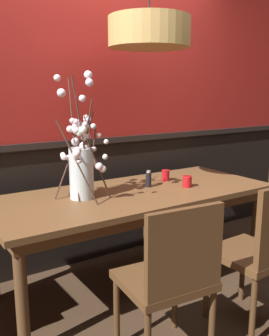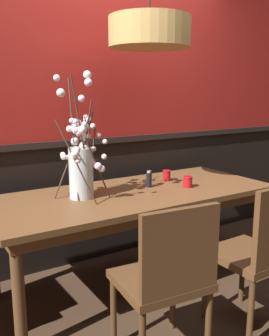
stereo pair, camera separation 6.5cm
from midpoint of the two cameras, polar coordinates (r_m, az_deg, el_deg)
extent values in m
plane|color=#422D1E|center=(3.01, 0.64, -17.19)|extent=(24.00, 24.00, 0.00)
cube|color=black|center=(3.32, -5.15, -4.88)|extent=(4.62, 0.12, 1.02)
cube|color=black|center=(3.20, -5.24, 4.26)|extent=(4.62, 0.14, 0.05)
cube|color=#B2231E|center=(3.22, -5.64, 20.66)|extent=(4.62, 0.12, 1.87)
cube|color=brown|center=(2.74, 0.68, -4.00)|extent=(2.10, 0.88, 0.04)
cube|color=brown|center=(2.76, 0.68, -5.20)|extent=(1.99, 0.77, 0.08)
cylinder|color=brown|center=(2.23, -16.46, -18.64)|extent=(0.07, 0.07, 0.69)
cylinder|color=brown|center=(3.22, 18.86, -9.06)|extent=(0.07, 0.07, 0.69)
cylinder|color=brown|center=(3.67, 10.45, -6.08)|extent=(0.07, 0.07, 0.69)
cube|color=brown|center=(2.47, 17.82, -12.66)|extent=(0.42, 0.43, 0.04)
cylinder|color=#492F1A|center=(2.56, 11.53, -17.39)|extent=(0.04, 0.04, 0.44)
cylinder|color=#492F1A|center=(2.80, 16.89, -15.05)|extent=(0.04, 0.04, 0.44)
cylinder|color=#492F1A|center=(2.36, 18.19, -20.54)|extent=(0.04, 0.04, 0.44)
cube|color=brown|center=(2.09, 4.86, -16.79)|extent=(0.49, 0.45, 0.04)
cube|color=brown|center=(1.85, 8.06, -12.60)|extent=(0.44, 0.08, 0.44)
cylinder|color=#492F1A|center=(2.27, -2.36, -21.32)|extent=(0.04, 0.04, 0.43)
cylinder|color=#492F1A|center=(2.43, 6.71, -18.92)|extent=(0.04, 0.04, 0.43)
cylinder|color=#492F1A|center=(2.20, 12.17, -22.84)|extent=(0.04, 0.04, 0.43)
cube|color=brown|center=(3.59, -1.58, -4.60)|extent=(0.46, 0.45, 0.04)
cube|color=brown|center=(3.70, -2.93, -0.41)|extent=(0.41, 0.06, 0.42)
cylinder|color=#492F1A|center=(3.60, 2.42, -8.51)|extent=(0.04, 0.04, 0.43)
cylinder|color=#492F1A|center=(3.44, -2.98, -9.52)|extent=(0.04, 0.04, 0.43)
cylinder|color=#492F1A|center=(3.90, -0.31, -6.91)|extent=(0.04, 0.04, 0.43)
cylinder|color=#492F1A|center=(3.75, -5.38, -7.74)|extent=(0.04, 0.04, 0.43)
cube|color=brown|center=(3.36, -11.13, -5.91)|extent=(0.43, 0.41, 0.04)
cube|color=brown|center=(3.45, -12.48, -1.10)|extent=(0.39, 0.06, 0.47)
cylinder|color=#492F1A|center=(3.37, -7.07, -10.01)|extent=(0.04, 0.04, 0.43)
cylinder|color=#492F1A|center=(3.23, -12.61, -11.15)|extent=(0.04, 0.04, 0.43)
cylinder|color=#492F1A|center=(3.64, -9.54, -8.38)|extent=(0.04, 0.04, 0.43)
cylinder|color=#492F1A|center=(3.52, -14.69, -9.33)|extent=(0.04, 0.04, 0.43)
cylinder|color=silver|center=(2.56, -7.48, -0.77)|extent=(0.17, 0.17, 0.35)
cylinder|color=silver|center=(2.59, -7.40, -3.63)|extent=(0.15, 0.15, 0.08)
cylinder|color=#472D23|center=(2.53, -7.84, 1.02)|extent=(0.03, 0.07, 0.51)
sphere|color=white|center=(2.49, -7.83, 5.39)|extent=(0.05, 0.05, 0.05)
sphere|color=white|center=(2.49, -8.41, 6.36)|extent=(0.04, 0.04, 0.04)
sphere|color=white|center=(2.49, -8.25, 5.76)|extent=(0.05, 0.05, 0.05)
sphere|color=white|center=(2.54, -7.38, 1.61)|extent=(0.04, 0.04, 0.04)
sphere|color=white|center=(2.48, -8.42, 4.06)|extent=(0.05, 0.05, 0.05)
cylinder|color=#472D23|center=(2.60, -9.56, 0.55)|extent=(0.23, 0.06, 0.45)
sphere|color=white|center=(2.62, -10.24, 2.02)|extent=(0.04, 0.04, 0.04)
sphere|color=white|center=(2.58, -10.13, 1.69)|extent=(0.04, 0.04, 0.04)
sphere|color=white|center=(2.62, -9.37, 1.60)|extent=(0.04, 0.04, 0.04)
cylinder|color=#472D23|center=(2.39, -8.19, 0.86)|extent=(0.21, 0.17, 0.55)
sphere|color=silver|center=(2.35, -7.88, 1.13)|extent=(0.04, 0.04, 0.04)
sphere|color=white|center=(2.35, -8.15, 2.68)|extent=(0.05, 0.05, 0.05)
sphere|color=white|center=(2.34, -8.35, 1.86)|extent=(0.04, 0.04, 0.04)
sphere|color=white|center=(2.33, -8.28, 2.22)|extent=(0.05, 0.05, 0.05)
cylinder|color=#472D23|center=(2.51, -8.62, 4.35)|extent=(0.04, 0.17, 0.80)
sphere|color=white|center=(2.49, -8.39, 7.01)|extent=(0.04, 0.04, 0.04)
sphere|color=white|center=(2.46, -11.10, 13.40)|extent=(0.04, 0.04, 0.04)
sphere|color=white|center=(2.49, -8.86, 7.19)|extent=(0.04, 0.04, 0.04)
sphere|color=white|center=(2.44, -10.48, 11.26)|extent=(0.06, 0.06, 0.06)
sphere|color=white|center=(2.51, -9.21, 5.94)|extent=(0.05, 0.05, 0.05)
cylinder|color=#472D23|center=(2.55, -6.65, 0.98)|extent=(0.05, 0.06, 0.49)
sphere|color=white|center=(2.56, -7.07, 4.76)|extent=(0.05, 0.05, 0.05)
sphere|color=white|center=(2.53, -6.87, 3.16)|extent=(0.03, 0.03, 0.03)
sphere|color=white|center=(2.54, -5.67, 6.42)|extent=(0.04, 0.04, 0.04)
sphere|color=white|center=(2.58, -7.10, 2.90)|extent=(0.05, 0.05, 0.05)
sphere|color=white|center=(2.51, -6.68, 6.43)|extent=(0.03, 0.03, 0.03)
cylinder|color=#472D23|center=(2.62, -7.55, 2.18)|extent=(0.19, 0.06, 0.58)
sphere|color=white|center=(2.64, -8.27, 5.67)|extent=(0.03, 0.03, 0.03)
sphere|color=white|center=(2.60, -7.21, 1.69)|extent=(0.03, 0.03, 0.03)
sphere|color=white|center=(2.68, -7.96, 6.82)|extent=(0.05, 0.05, 0.05)
sphere|color=white|center=(2.62, -7.18, 3.41)|extent=(0.05, 0.05, 0.05)
sphere|color=white|center=(2.67, -7.77, 6.16)|extent=(0.03, 0.03, 0.03)
sphere|color=white|center=(2.63, -7.37, 5.58)|extent=(0.05, 0.05, 0.05)
cylinder|color=#472D23|center=(2.57, -5.90, 0.95)|extent=(0.04, 0.10, 0.48)
sphere|color=white|center=(2.60, -6.07, 2.45)|extent=(0.03, 0.03, 0.03)
sphere|color=white|center=(2.54, -5.57, 2.93)|extent=(0.03, 0.03, 0.03)
sphere|color=white|center=(2.58, -4.78, 5.05)|extent=(0.03, 0.03, 0.03)
sphere|color=white|center=(2.56, -6.05, 1.85)|extent=(0.04, 0.04, 0.04)
sphere|color=white|center=(2.55, -5.80, 1.03)|extent=(0.05, 0.05, 0.05)
cylinder|color=#472D23|center=(2.45, -4.85, -0.13)|extent=(0.21, 0.08, 0.44)
sphere|color=white|center=(2.34, -3.76, 4.06)|extent=(0.03, 0.03, 0.03)
sphere|color=white|center=(2.41, -4.82, 0.29)|extent=(0.05, 0.05, 0.05)
sphere|color=white|center=(2.43, -5.14, 0.38)|extent=(0.04, 0.04, 0.04)
sphere|color=white|center=(2.43, -4.30, -0.11)|extent=(0.05, 0.05, 0.05)
sphere|color=white|center=(2.43, -3.91, 1.75)|extent=(0.04, 0.04, 0.04)
cylinder|color=#472D23|center=(2.46, -7.28, 4.39)|extent=(0.16, 0.05, 0.82)
sphere|color=white|center=(2.45, -6.99, 6.62)|extent=(0.04, 0.04, 0.04)
sphere|color=white|center=(2.37, -6.30, 12.90)|extent=(0.05, 0.05, 0.05)
sphere|color=white|center=(2.41, -7.36, 10.54)|extent=(0.05, 0.05, 0.05)
sphere|color=white|center=(2.42, -7.30, 5.78)|extent=(0.05, 0.05, 0.05)
sphere|color=white|center=(2.41, -6.47, 14.02)|extent=(0.05, 0.05, 0.05)
cylinder|color=#472D23|center=(2.60, -7.01, 3.08)|extent=(0.08, 0.15, 0.66)
sphere|color=white|center=(2.62, -6.81, 7.81)|extent=(0.03, 0.03, 0.03)
sphere|color=white|center=(2.63, -6.38, 4.81)|extent=(0.03, 0.03, 0.03)
sphere|color=white|center=(2.63, -6.54, 7.38)|extent=(0.06, 0.06, 0.06)
cylinder|color=red|center=(2.87, 8.81, -2.11)|extent=(0.07, 0.07, 0.09)
torus|color=red|center=(2.87, 8.84, -1.35)|extent=(0.08, 0.08, 0.01)
cylinder|color=silver|center=(2.88, 8.81, -2.36)|extent=(0.05, 0.05, 0.04)
cylinder|color=red|center=(3.06, 5.57, -1.15)|extent=(0.06, 0.06, 0.09)
torus|color=red|center=(3.05, 5.58, -0.40)|extent=(0.07, 0.07, 0.01)
cylinder|color=silver|center=(3.07, 5.56, -1.39)|extent=(0.04, 0.04, 0.04)
cylinder|color=black|center=(2.85, 2.88, -1.83)|extent=(0.04, 0.04, 0.11)
cylinder|color=beige|center=(2.83, 2.89, -0.54)|extent=(0.03, 0.03, 0.02)
cylinder|color=tan|center=(2.76, 3.04, 20.06)|extent=(0.58, 0.58, 0.20)
sphere|color=#F9EAB7|center=(2.75, 3.03, 19.43)|extent=(0.14, 0.14, 0.14)
camera|label=1|loc=(0.03, -89.31, 0.14)|focal=39.73mm
camera|label=2|loc=(0.03, 90.69, -0.14)|focal=39.73mm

